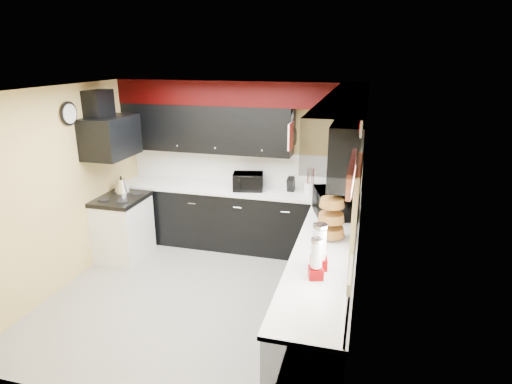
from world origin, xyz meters
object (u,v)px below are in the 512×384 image
Objects in this scene: knife_block at (291,184)px; kettle at (122,185)px; utensil_crock at (310,189)px; microwave at (332,203)px; toaster_oven at (248,182)px.

knife_block reaches higher than kettle.
kettle is (-2.70, -0.49, -0.01)m from utensil_crock.
microwave is 0.81m from utensil_crock.
microwave is at bearing -4.12° from kettle.
kettle is (-1.78, -0.51, -0.05)m from toaster_oven.
knife_block is at bearing 21.67° from microwave.
utensil_crock is at bearing -12.86° from toaster_oven.
utensil_crock is at bearing 10.35° from kettle.
microwave reaches higher than utensil_crock.
utensil_crock is (0.92, -0.02, -0.04)m from toaster_oven.
knife_block reaches higher than utensil_crock.
utensil_crock is 2.74m from kettle.
knife_block is at bearing 159.49° from utensil_crock.
toaster_oven is at bearing 178.81° from utensil_crock.
kettle is (-3.07, 0.22, -0.08)m from microwave.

